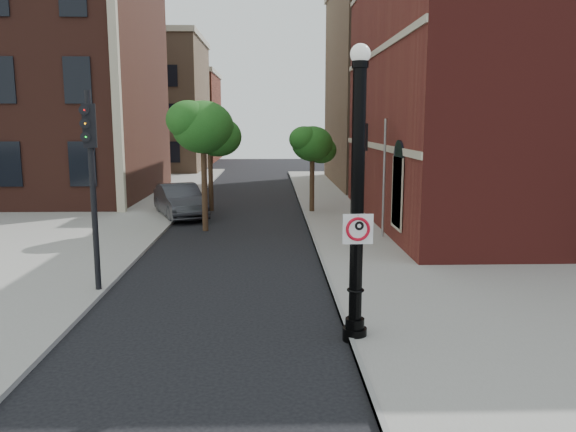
{
  "coord_description": "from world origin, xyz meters",
  "views": [
    {
      "loc": [
        0.41,
        -10.82,
        4.5
      ],
      "look_at": [
        0.81,
        2.0,
        2.36
      ],
      "focal_mm": 35.0,
      "sensor_mm": 36.0,
      "label": 1
    }
  ],
  "objects_px": {
    "traffic_signal_left": "(91,159)",
    "traffic_signal_right": "(362,158)",
    "parked_car": "(180,201)",
    "no_parking_sign": "(358,229)",
    "lamppost": "(357,209)"
  },
  "relations": [
    {
      "from": "parked_car",
      "to": "traffic_signal_left",
      "type": "distance_m",
      "value": 12.57
    },
    {
      "from": "lamppost",
      "to": "traffic_signal_right",
      "type": "xyz_separation_m",
      "value": [
        1.63,
        9.55,
        0.44
      ]
    },
    {
      "from": "traffic_signal_left",
      "to": "traffic_signal_right",
      "type": "relative_size",
      "value": 1.11
    },
    {
      "from": "no_parking_sign",
      "to": "parked_car",
      "type": "bearing_deg",
      "value": 110.6
    },
    {
      "from": "parked_car",
      "to": "traffic_signal_right",
      "type": "distance_m",
      "value": 10.18
    },
    {
      "from": "no_parking_sign",
      "to": "traffic_signal_right",
      "type": "distance_m",
      "value": 9.87
    },
    {
      "from": "lamppost",
      "to": "traffic_signal_left",
      "type": "distance_m",
      "value": 7.27
    },
    {
      "from": "parked_car",
      "to": "lamppost",
      "type": "bearing_deg",
      "value": -90.19
    },
    {
      "from": "no_parking_sign",
      "to": "traffic_signal_right",
      "type": "relative_size",
      "value": 0.13
    },
    {
      "from": "lamppost",
      "to": "traffic_signal_right",
      "type": "bearing_deg",
      "value": 80.31
    },
    {
      "from": "lamppost",
      "to": "parked_car",
      "type": "bearing_deg",
      "value": 111.25
    },
    {
      "from": "lamppost",
      "to": "traffic_signal_left",
      "type": "height_order",
      "value": "lamppost"
    },
    {
      "from": "no_parking_sign",
      "to": "traffic_signal_right",
      "type": "xyz_separation_m",
      "value": [
        1.63,
        9.7,
        0.81
      ]
    },
    {
      "from": "traffic_signal_left",
      "to": "traffic_signal_right",
      "type": "distance_m",
      "value": 10.05
    },
    {
      "from": "no_parking_sign",
      "to": "parked_car",
      "type": "relative_size",
      "value": 0.13
    }
  ]
}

